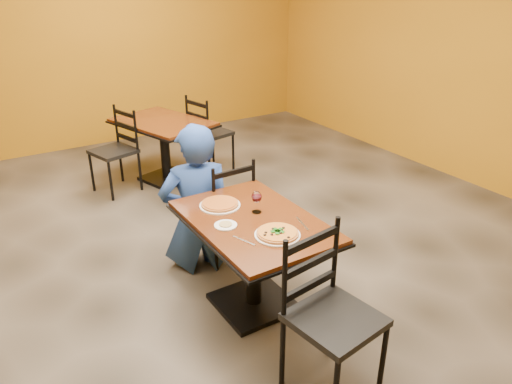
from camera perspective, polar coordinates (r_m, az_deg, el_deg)
floor at (r=4.25m, az=-3.89°, el=-9.48°), size 7.00×8.00×0.01m
wall_back at (r=7.36m, az=-19.97°, el=16.35°), size 7.00×0.01×3.00m
wall_right at (r=6.07m, az=27.02°, el=13.71°), size 0.01×8.00×3.00m
table_main at (r=3.59m, az=-0.29°, el=-5.92°), size 0.83×1.23×0.75m
table_second at (r=5.97m, az=-10.68°, el=6.38°), size 1.11×1.36×0.75m
chair_main_near at (r=2.97m, az=9.22°, el=-14.57°), size 0.53×0.53×1.04m
chair_main_far at (r=4.30m, az=-3.85°, el=-1.81°), size 0.44×0.44×0.94m
chair_second_left at (r=5.81m, az=-16.29°, el=4.52°), size 0.53×0.53×0.96m
chair_second_right at (r=6.23m, az=-5.33°, el=6.82°), size 0.53×0.53×0.97m
diner at (r=4.13m, az=-6.99°, el=-0.54°), size 0.72×0.57×1.27m
plate_main at (r=3.29m, az=2.52°, el=-5.02°), size 0.31×0.31×0.01m
pizza_main at (r=3.28m, az=2.52°, el=-4.78°), size 0.28×0.28×0.02m
plate_far at (r=3.69m, az=-4.23°, el=-1.57°), size 0.31×0.31×0.01m
pizza_far at (r=3.68m, az=-4.24°, el=-1.34°), size 0.28×0.28×0.02m
side_plate at (r=3.41m, az=-3.56°, el=-3.90°), size 0.16×0.16×0.01m
dip at (r=3.40m, az=-3.57°, el=-3.76°), size 0.09×0.09×0.01m
wine_glass at (r=3.55m, az=0.07°, el=-1.07°), size 0.08×0.08×0.18m
fork at (r=3.22m, az=-1.44°, el=-5.68°), size 0.08×0.18×0.00m
knife at (r=3.45m, az=5.42°, el=-3.67°), size 0.06×0.21×0.00m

